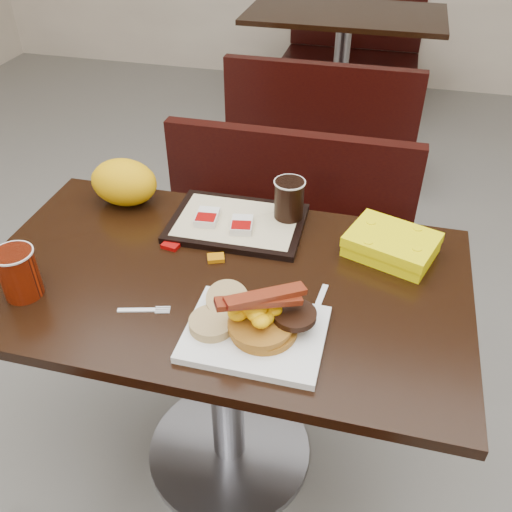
% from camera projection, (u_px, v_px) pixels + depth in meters
% --- Properties ---
extents(floor, '(6.00, 7.00, 0.01)m').
position_uv_depth(floor, '(230.00, 452.00, 1.82)').
color(floor, gray).
rests_on(floor, ground).
extents(table_near, '(1.20, 0.70, 0.75)m').
position_uv_depth(table_near, '(226.00, 377.00, 1.59)').
color(table_near, black).
rests_on(table_near, floor).
extents(bench_near_n, '(1.00, 0.46, 0.72)m').
position_uv_depth(bench_near_n, '(278.00, 242.00, 2.13)').
color(bench_near_n, black).
rests_on(bench_near_n, floor).
extents(table_far, '(1.20, 0.70, 0.75)m').
position_uv_depth(table_far, '(340.00, 73.00, 3.59)').
color(table_far, black).
rests_on(table_far, floor).
extents(bench_far_s, '(1.00, 0.46, 0.72)m').
position_uv_depth(bench_far_s, '(324.00, 118.00, 3.06)').
color(bench_far_s, black).
rests_on(bench_far_s, floor).
extents(bench_far_n, '(1.00, 0.46, 0.72)m').
position_uv_depth(bench_far_n, '(352.00, 43.00, 4.13)').
color(bench_far_n, black).
rests_on(bench_far_n, floor).
extents(platter, '(0.30, 0.23, 0.02)m').
position_uv_depth(platter, '(255.00, 334.00, 1.19)').
color(platter, white).
rests_on(platter, table_near).
extents(pancake_stack, '(0.16, 0.16, 0.03)m').
position_uv_depth(pancake_stack, '(264.00, 326.00, 1.17)').
color(pancake_stack, '#A26B1B').
rests_on(pancake_stack, platter).
extents(sausage_patty, '(0.11, 0.11, 0.01)m').
position_uv_depth(sausage_patty, '(295.00, 315.00, 1.17)').
color(sausage_patty, black).
rests_on(sausage_patty, pancake_stack).
extents(scrambled_eggs, '(0.11, 0.10, 0.05)m').
position_uv_depth(scrambled_eggs, '(255.00, 309.00, 1.16)').
color(scrambled_eggs, '#FCA105').
rests_on(scrambled_eggs, pancake_stack).
extents(bacon_strips, '(0.20, 0.16, 0.01)m').
position_uv_depth(bacon_strips, '(259.00, 300.00, 1.13)').
color(bacon_strips, '#450504').
rests_on(bacon_strips, scrambled_eggs).
extents(muffin_bottom, '(0.13, 0.13, 0.02)m').
position_uv_depth(muffin_bottom, '(212.00, 323.00, 1.19)').
color(muffin_bottom, tan).
rests_on(muffin_bottom, platter).
extents(muffin_top, '(0.12, 0.12, 0.06)m').
position_uv_depth(muffin_top, '(227.00, 300.00, 1.23)').
color(muffin_top, tan).
rests_on(muffin_top, platter).
extents(coffee_cup_near, '(0.10, 0.10, 0.12)m').
position_uv_depth(coffee_cup_near, '(19.00, 274.00, 1.27)').
color(coffee_cup_near, maroon).
rests_on(coffee_cup_near, table_near).
extents(fork, '(0.12, 0.05, 0.00)m').
position_uv_depth(fork, '(136.00, 310.00, 1.26)').
color(fork, white).
rests_on(fork, table_near).
extents(knife, '(0.03, 0.17, 0.00)m').
position_uv_depth(knife, '(317.00, 307.00, 1.27)').
color(knife, white).
rests_on(knife, table_near).
extents(condiment_syrup, '(0.05, 0.05, 0.01)m').
position_uv_depth(condiment_syrup, '(216.00, 258.00, 1.41)').
color(condiment_syrup, '#B56507').
rests_on(condiment_syrup, table_near).
extents(condiment_ketchup, '(0.05, 0.04, 0.01)m').
position_uv_depth(condiment_ketchup, '(171.00, 245.00, 1.45)').
color(condiment_ketchup, '#8C0504').
rests_on(condiment_ketchup, table_near).
extents(tray, '(0.37, 0.26, 0.02)m').
position_uv_depth(tray, '(237.00, 223.00, 1.53)').
color(tray, black).
rests_on(tray, table_near).
extents(hashbrown_sleeve_left, '(0.07, 0.09, 0.02)m').
position_uv_depth(hashbrown_sleeve_left, '(207.00, 217.00, 1.52)').
color(hashbrown_sleeve_left, silver).
rests_on(hashbrown_sleeve_left, tray).
extents(hashbrown_sleeve_right, '(0.07, 0.09, 0.02)m').
position_uv_depth(hashbrown_sleeve_right, '(242.00, 225.00, 1.49)').
color(hashbrown_sleeve_right, silver).
rests_on(hashbrown_sleeve_right, tray).
extents(coffee_cup_far, '(0.10, 0.10, 0.11)m').
position_uv_depth(coffee_cup_far, '(289.00, 199.00, 1.51)').
color(coffee_cup_far, black).
rests_on(coffee_cup_far, tray).
extents(clamshell, '(0.26, 0.22, 0.06)m').
position_uv_depth(clamshell, '(391.00, 245.00, 1.41)').
color(clamshell, '#FFEF04').
rests_on(clamshell, table_near).
extents(paper_bag, '(0.24, 0.21, 0.13)m').
position_uv_depth(paper_bag, '(124.00, 182.00, 1.59)').
color(paper_bag, '#FDAA08').
rests_on(paper_bag, table_near).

